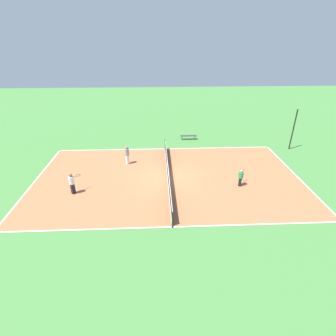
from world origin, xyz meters
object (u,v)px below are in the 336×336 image
at_px(player_baseline_gray, 127,154).
at_px(tennis_ball_left_sideline, 332,217).
at_px(player_near_white, 72,182).
at_px(fence_post_back_left, 293,130).
at_px(tennis_net, 168,172).
at_px(bench, 189,136).
at_px(player_far_green, 241,177).
at_px(tennis_ball_right_alley, 74,219).

height_order(player_baseline_gray, tennis_ball_left_sideline, player_baseline_gray).
relative_size(player_near_white, tennis_ball_left_sideline, 23.18).
distance_m(tennis_ball_left_sideline, fence_post_back_left, 11.22).
relative_size(tennis_net, tennis_ball_left_sideline, 172.60).
xyz_separation_m(tennis_net, player_baseline_gray, (-2.72, -3.41, 0.44)).
bearing_deg(player_near_white, bench, -3.24).
relative_size(tennis_net, player_far_green, 8.66).
bearing_deg(tennis_ball_right_alley, player_far_green, 107.19).
relative_size(player_baseline_gray, tennis_ball_right_alley, 24.32).
height_order(player_far_green, tennis_ball_right_alley, player_far_green).
height_order(tennis_net, bench, tennis_net).
distance_m(player_baseline_gray, fence_post_back_left, 15.93).
relative_size(tennis_ball_left_sideline, fence_post_back_left, 0.02).
bearing_deg(player_baseline_gray, tennis_net, 15.36).
relative_size(player_near_white, tennis_ball_right_alley, 23.18).
bearing_deg(fence_post_back_left, player_baseline_gray, -80.42).
bearing_deg(player_near_white, player_far_green, -48.52).
relative_size(bench, fence_post_back_left, 0.43).
bearing_deg(bench, player_near_white, -132.30).
distance_m(bench, tennis_ball_left_sideline, 15.71).
height_order(tennis_ball_right_alley, tennis_ball_left_sideline, same).
bearing_deg(tennis_net, bench, 162.87).
bearing_deg(player_baseline_gray, tennis_ball_left_sideline, 22.48).
distance_m(player_far_green, tennis_ball_right_alley, 11.85).
bearing_deg(player_near_white, fence_post_back_left, -30.03).
height_order(bench, player_far_green, player_far_green).
bearing_deg(tennis_net, fence_post_back_left, 113.63).
height_order(tennis_net, tennis_ball_left_sideline, tennis_net).
relative_size(player_baseline_gray, tennis_ball_left_sideline, 24.32).
xyz_separation_m(tennis_net, bench, (-8.42, 2.59, -0.14)).
distance_m(tennis_net, tennis_ball_right_alley, 7.76).
xyz_separation_m(player_baseline_gray, tennis_ball_right_alley, (7.62, -2.57, -0.91)).
height_order(player_far_green, player_near_white, player_near_white).
height_order(bench, player_near_white, player_near_white).
bearing_deg(player_near_white, tennis_ball_left_sideline, -62.80).
xyz_separation_m(bench, player_near_white, (10.35, -9.41, 0.53)).
distance_m(player_near_white, tennis_ball_left_sideline, 17.18).
bearing_deg(tennis_net, tennis_ball_right_alley, -50.66).
xyz_separation_m(player_near_white, player_baseline_gray, (-4.64, 3.40, 0.04)).
xyz_separation_m(bench, fence_post_back_left, (3.06, 9.66, 1.60)).
bearing_deg(player_far_green, tennis_ball_left_sideline, -107.31).
height_order(bench, tennis_ball_right_alley, bench).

